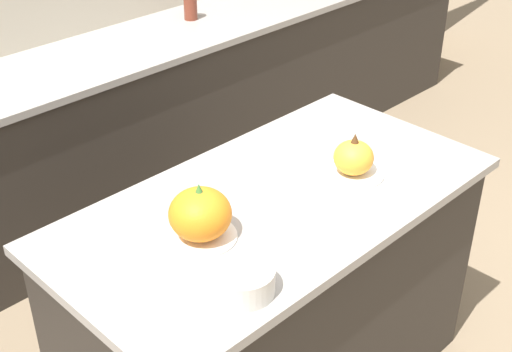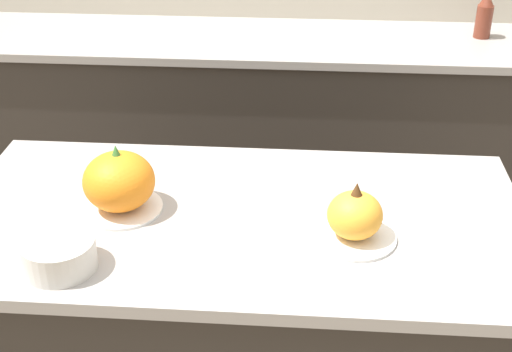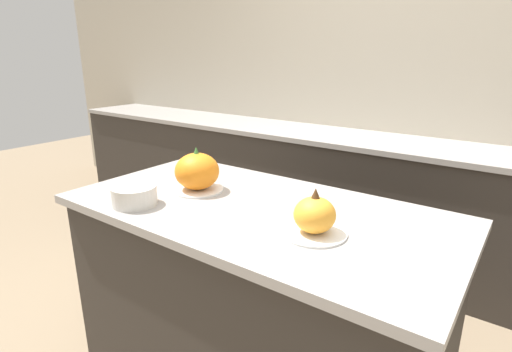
{
  "view_description": "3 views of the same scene",
  "coord_description": "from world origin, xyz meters",
  "px_view_note": "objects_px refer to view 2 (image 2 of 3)",
  "views": [
    {
      "loc": [
        -1.44,
        -1.36,
        2.2
      ],
      "look_at": [
        -0.04,
        0.05,
        0.99
      ],
      "focal_mm": 50.0,
      "sensor_mm": 36.0,
      "label": 1
    },
    {
      "loc": [
        0.17,
        -1.6,
        1.93
      ],
      "look_at": [
        0.04,
        0.03,
        1.01
      ],
      "focal_mm": 50.0,
      "sensor_mm": 36.0,
      "label": 2
    },
    {
      "loc": [
        0.86,
        -1.18,
        1.49
      ],
      "look_at": [
        -0.01,
        0.02,
        1.03
      ],
      "focal_mm": 28.0,
      "sensor_mm": 36.0,
      "label": 3
    }
  ],
  "objects_px": {
    "pumpkin_cake_right": "(355,218)",
    "bottle_tall": "(484,16)",
    "mixing_bowl": "(59,254)",
    "pumpkin_cake_left": "(119,183)"
  },
  "relations": [
    {
      "from": "pumpkin_cake_left",
      "to": "bottle_tall",
      "type": "height_order",
      "value": "bottle_tall"
    },
    {
      "from": "pumpkin_cake_right",
      "to": "bottle_tall",
      "type": "bearing_deg",
      "value": 68.52
    },
    {
      "from": "bottle_tall",
      "to": "pumpkin_cake_left",
      "type": "bearing_deg",
      "value": -129.46
    },
    {
      "from": "bottle_tall",
      "to": "mixing_bowl",
      "type": "xyz_separation_m",
      "value": [
        -1.34,
        -1.8,
        -0.07
      ]
    },
    {
      "from": "pumpkin_cake_left",
      "to": "mixing_bowl",
      "type": "height_order",
      "value": "pumpkin_cake_left"
    },
    {
      "from": "pumpkin_cake_left",
      "to": "pumpkin_cake_right",
      "type": "distance_m",
      "value": 0.63
    },
    {
      "from": "pumpkin_cake_left",
      "to": "bottle_tall",
      "type": "bearing_deg",
      "value": 50.54
    },
    {
      "from": "pumpkin_cake_left",
      "to": "mixing_bowl",
      "type": "bearing_deg",
      "value": -106.77
    },
    {
      "from": "bottle_tall",
      "to": "pumpkin_cake_right",
      "type": "bearing_deg",
      "value": -111.48
    },
    {
      "from": "pumpkin_cake_right",
      "to": "bottle_tall",
      "type": "height_order",
      "value": "bottle_tall"
    }
  ]
}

